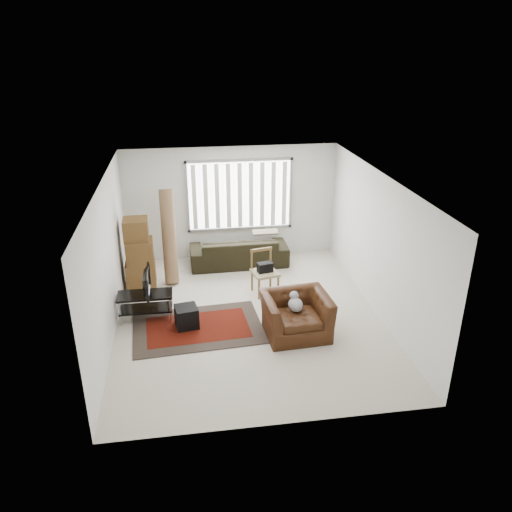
# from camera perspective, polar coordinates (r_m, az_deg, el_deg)

# --- Properties ---
(room) EXTENTS (6.00, 6.02, 2.71)m
(room) POSITION_cam_1_polar(r_m,az_deg,el_deg) (9.46, -1.12, 3.94)
(room) COLOR beige
(room) RESTS_ON ground
(persian_rug) EXTENTS (2.47, 1.73, 0.02)m
(persian_rug) POSITION_cam_1_polar(r_m,az_deg,el_deg) (9.42, -6.66, -8.14)
(persian_rug) COLOR black
(persian_rug) RESTS_ON ground
(tv_stand) EXTENTS (1.03, 0.46, 0.52)m
(tv_stand) POSITION_cam_1_polar(r_m,az_deg,el_deg) (9.73, -12.54, -5.02)
(tv_stand) COLOR black
(tv_stand) RESTS_ON ground
(tv) EXTENTS (0.11, 0.84, 0.48)m
(tv) POSITION_cam_1_polar(r_m,az_deg,el_deg) (9.56, -12.74, -2.99)
(tv) COLOR black
(tv) RESTS_ON tv_stand
(subwoofer) EXTENTS (0.46, 0.46, 0.40)m
(subwoofer) POSITION_cam_1_polar(r_m,az_deg,el_deg) (9.38, -7.94, -6.88)
(subwoofer) COLOR black
(subwoofer) RESTS_ON persian_rug
(moving_boxes) EXTENTS (0.64, 0.58, 1.52)m
(moving_boxes) POSITION_cam_1_polar(r_m,az_deg,el_deg) (10.89, -13.19, 0.06)
(moving_boxes) COLOR brown
(moving_boxes) RESTS_ON ground
(white_flatpack) EXTENTS (0.55, 0.26, 0.68)m
(white_flatpack) POSITION_cam_1_polar(r_m,az_deg,el_deg) (11.21, -12.99, -1.30)
(white_flatpack) COLOR silver
(white_flatpack) RESTS_ON ground
(rolled_rug) EXTENTS (0.32, 0.77, 2.04)m
(rolled_rug) POSITION_cam_1_polar(r_m,az_deg,el_deg) (10.93, -9.92, 2.20)
(rolled_rug) COLOR brown
(rolled_rug) RESTS_ON ground
(sofa) EXTENTS (2.29, 1.00, 0.88)m
(sofa) POSITION_cam_1_polar(r_m,az_deg,el_deg) (11.74, -1.97, 1.03)
(sofa) COLOR black
(sofa) RESTS_ON ground
(side_chair) EXTENTS (0.59, 0.59, 0.94)m
(side_chair) POSITION_cam_1_polar(r_m,az_deg,el_deg) (10.37, 0.99, -1.66)
(side_chair) COLOR #90815E
(side_chair) RESTS_ON ground
(armchair) EXTENTS (1.23, 1.09, 0.87)m
(armchair) POSITION_cam_1_polar(r_m,az_deg,el_deg) (9.02, 4.61, -6.44)
(armchair) COLOR #361A0B
(armchair) RESTS_ON ground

